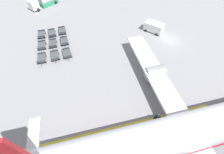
% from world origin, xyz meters
% --- Properties ---
extents(ground_plane, '(500.00, 500.00, 0.00)m').
position_xyz_m(ground_plane, '(0.00, 0.00, 0.00)').
color(ground_plane, gray).
extents(airplane, '(40.01, 44.74, 11.96)m').
position_xyz_m(airplane, '(20.34, -6.00, 2.87)').
color(airplane, silver).
rests_on(airplane, ground_plane).
extents(fuel_tanker_primary, '(7.27, 7.75, 3.05)m').
position_xyz_m(fuel_tanker_primary, '(-21.76, -29.22, 1.29)').
color(fuel_tanker_primary, white).
rests_on(fuel_tanker_primary, ground_plane).
extents(service_van, '(4.55, 4.55, 2.11)m').
position_xyz_m(service_van, '(-4.02, -2.63, 1.15)').
color(service_van, white).
rests_on(service_van, ground_plane).
extents(baggage_dolly_row_near_col_a, '(3.38, 1.87, 0.92)m').
position_xyz_m(baggage_dolly_row_near_col_a, '(-6.23, -28.50, 0.47)').
color(baggage_dolly_row_near_col_a, '#424449').
rests_on(baggage_dolly_row_near_col_a, ground_plane).
extents(baggage_dolly_row_near_col_b, '(3.38, 1.85, 0.92)m').
position_xyz_m(baggage_dolly_row_near_col_b, '(-2.18, -27.92, 0.47)').
color(baggage_dolly_row_near_col_b, '#424449').
rests_on(baggage_dolly_row_near_col_b, ground_plane).
extents(baggage_dolly_row_near_col_c, '(3.37, 1.85, 0.92)m').
position_xyz_m(baggage_dolly_row_near_col_c, '(1.94, -27.40, 0.47)').
color(baggage_dolly_row_near_col_c, '#424449').
rests_on(baggage_dolly_row_near_col_c, ground_plane).
extents(baggage_dolly_row_mid_a_col_a, '(3.41, 2.03, 0.92)m').
position_xyz_m(baggage_dolly_row_mid_a_col_a, '(-6.37, -26.19, 0.47)').
color(baggage_dolly_row_mid_a_col_a, '#424449').
rests_on(baggage_dolly_row_mid_a_col_a, ground_plane).
extents(baggage_dolly_row_mid_a_col_b, '(3.38, 1.86, 0.92)m').
position_xyz_m(baggage_dolly_row_mid_a_col_b, '(-2.44, -25.67, 0.47)').
color(baggage_dolly_row_mid_a_col_b, '#424449').
rests_on(baggage_dolly_row_mid_a_col_b, ground_plane).
extents(baggage_dolly_row_mid_a_col_c, '(3.41, 2.01, 0.92)m').
position_xyz_m(baggage_dolly_row_mid_a_col_c, '(1.60, -24.90, 0.47)').
color(baggage_dolly_row_mid_a_col_c, '#424449').
rests_on(baggage_dolly_row_mid_a_col_c, ground_plane).
extents(baggage_dolly_row_mid_b_col_a, '(3.39, 1.92, 0.92)m').
position_xyz_m(baggage_dolly_row_mid_b_col_a, '(-6.97, -23.94, 0.47)').
color(baggage_dolly_row_mid_b_col_a, '#424449').
rests_on(baggage_dolly_row_mid_b_col_a, ground_plane).
extents(baggage_dolly_row_mid_b_col_b, '(3.40, 1.99, 0.92)m').
position_xyz_m(baggage_dolly_row_mid_b_col_b, '(-2.87, -23.28, 0.47)').
color(baggage_dolly_row_mid_b_col_b, '#424449').
rests_on(baggage_dolly_row_mid_b_col_b, ground_plane).
extents(baggage_dolly_row_mid_b_col_c, '(3.41, 2.06, 0.92)m').
position_xyz_m(baggage_dolly_row_mid_b_col_c, '(1.27, -22.60, 0.47)').
color(baggage_dolly_row_mid_b_col_c, '#424449').
rests_on(baggage_dolly_row_mid_b_col_c, ground_plane).
extents(stand_guidance_stripe, '(2.57, 28.89, 0.01)m').
position_xyz_m(stand_guidance_stripe, '(17.52, -15.42, 0.00)').
color(stand_guidance_stripe, yellow).
rests_on(stand_guidance_stripe, ground_plane).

